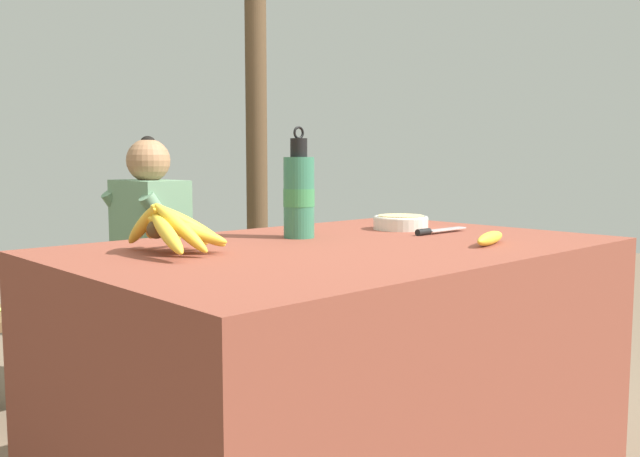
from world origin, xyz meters
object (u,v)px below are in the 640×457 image
object	(u,v)px
seated_vendor	(140,248)
water_bottle	(299,195)
serving_bowl	(401,221)
loose_banana_front	(490,238)
support_post_far	(256,100)
knife	(434,231)
wooden_bench	(79,319)
banana_bunch_ripe	(172,227)

from	to	relation	value
seated_vendor	water_bottle	bearing A→B (deg)	85.96
serving_bowl	loose_banana_front	xyz separation A→B (m)	(-0.13, -0.41, -0.01)
support_post_far	seated_vendor	bearing A→B (deg)	-163.87
serving_bowl	knife	world-z (taller)	serving_bowl
wooden_bench	loose_banana_front	bearing A→B (deg)	-74.14
wooden_bench	support_post_far	world-z (taller)	support_post_far
loose_banana_front	support_post_far	size ratio (longest dim) A/B	0.08
banana_bunch_ripe	serving_bowl	world-z (taller)	banana_bunch_ripe
water_bottle	seated_vendor	distance (m)	1.11
seated_vendor	support_post_far	xyz separation A→B (m)	(0.79, 0.23, 0.66)
water_bottle	loose_banana_front	distance (m)	0.54
water_bottle	wooden_bench	distance (m)	1.24
knife	support_post_far	world-z (taller)	support_post_far
banana_bunch_ripe	knife	bearing A→B (deg)	-11.78
loose_banana_front	knife	xyz separation A→B (m)	(0.10, 0.26, -0.01)
seated_vendor	support_post_far	distance (m)	1.05
serving_bowl	support_post_far	xyz separation A→B (m)	(0.47, 1.36, 0.50)
banana_bunch_ripe	wooden_bench	bearing A→B (deg)	77.44
serving_bowl	knife	xyz separation A→B (m)	(-0.03, -0.16, -0.02)
loose_banana_front	knife	size ratio (longest dim) A/B	0.87
loose_banana_front	banana_bunch_ripe	bearing A→B (deg)	148.89
serving_bowl	knife	bearing A→B (deg)	-100.71
knife	seated_vendor	size ratio (longest dim) A/B	0.21
knife	support_post_far	bearing A→B (deg)	71.91
serving_bowl	wooden_bench	size ratio (longest dim) A/B	0.11
wooden_bench	serving_bowl	bearing A→B (deg)	-63.71
wooden_bench	seated_vendor	bearing A→B (deg)	-7.25
serving_bowl	loose_banana_front	world-z (taller)	serving_bowl
banana_bunch_ripe	seated_vendor	world-z (taller)	seated_vendor
water_bottle	knife	distance (m)	0.43
water_bottle	seated_vendor	bearing A→B (deg)	86.24
banana_bunch_ripe	wooden_bench	distance (m)	1.27
serving_bowl	seated_vendor	size ratio (longest dim) A/B	0.16
support_post_far	serving_bowl	bearing A→B (deg)	-109.02
water_bottle	support_post_far	world-z (taller)	support_post_far
loose_banana_front	support_post_far	world-z (taller)	support_post_far
loose_banana_front	seated_vendor	size ratio (longest dim) A/B	0.18
banana_bunch_ripe	water_bottle	xyz separation A→B (m)	(0.44, 0.04, 0.06)
loose_banana_front	wooden_bench	world-z (taller)	loose_banana_front
wooden_bench	seated_vendor	distance (m)	0.37
wooden_bench	support_post_far	size ratio (longest dim) A/B	0.61
banana_bunch_ripe	loose_banana_front	world-z (taller)	banana_bunch_ripe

